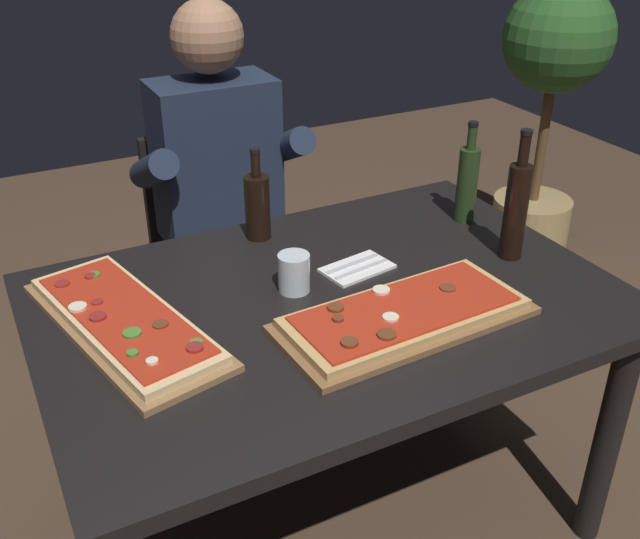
# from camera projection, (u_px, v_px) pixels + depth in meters

# --- Properties ---
(ground_plane) EXTENTS (6.40, 6.40, 0.00)m
(ground_plane) POSITION_uv_depth(u_px,v_px,m) (328.00, 511.00, 2.16)
(ground_plane) COLOR #4C3828
(dining_table) EXTENTS (1.40, 0.96, 0.74)m
(dining_table) POSITION_uv_depth(u_px,v_px,m) (329.00, 328.00, 1.84)
(dining_table) COLOR black
(dining_table) RESTS_ON ground_plane
(pizza_rectangular_front) EXTENTS (0.61, 0.30, 0.05)m
(pizza_rectangular_front) POSITION_uv_depth(u_px,v_px,m) (405.00, 315.00, 1.68)
(pizza_rectangular_front) COLOR brown
(pizza_rectangular_front) RESTS_ON dining_table
(pizza_rectangular_left) EXTENTS (0.36, 0.65, 0.05)m
(pizza_rectangular_left) POSITION_uv_depth(u_px,v_px,m) (124.00, 321.00, 1.66)
(pizza_rectangular_left) COLOR olive
(pizza_rectangular_left) RESTS_ON dining_table
(wine_bottle_dark) EXTENTS (0.06, 0.06, 0.30)m
(wine_bottle_dark) POSITION_uv_depth(u_px,v_px,m) (467.00, 182.00, 2.12)
(wine_bottle_dark) COLOR #233819
(wine_bottle_dark) RESTS_ON dining_table
(oil_bottle_amber) EXTENTS (0.06, 0.06, 0.35)m
(oil_bottle_amber) POSITION_uv_depth(u_px,v_px,m) (516.00, 208.00, 1.91)
(oil_bottle_amber) COLOR black
(oil_bottle_amber) RESTS_ON dining_table
(vinegar_bottle_green) EXTENTS (0.07, 0.07, 0.26)m
(vinegar_bottle_green) POSITION_uv_depth(u_px,v_px,m) (257.00, 205.00, 2.03)
(vinegar_bottle_green) COLOR black
(vinegar_bottle_green) RESTS_ON dining_table
(tumbler_near_camera) EXTENTS (0.08, 0.08, 0.10)m
(tumbler_near_camera) POSITION_uv_depth(u_px,v_px,m) (294.00, 275.00, 1.80)
(tumbler_near_camera) COLOR silver
(tumbler_near_camera) RESTS_ON dining_table
(napkin_cutlery_set) EXTENTS (0.20, 0.14, 0.01)m
(napkin_cutlery_set) POSITION_uv_depth(u_px,v_px,m) (357.00, 268.00, 1.91)
(napkin_cutlery_set) COLOR white
(napkin_cutlery_set) RESTS_ON dining_table
(diner_chair) EXTENTS (0.44, 0.44, 0.87)m
(diner_chair) POSITION_uv_depth(u_px,v_px,m) (216.00, 246.00, 2.59)
(diner_chair) COLOR black
(diner_chair) RESTS_ON ground_plane
(seated_diner) EXTENTS (0.53, 0.41, 1.33)m
(seated_diner) POSITION_uv_depth(u_px,v_px,m) (223.00, 190.00, 2.37)
(seated_diner) COLOR #23232D
(seated_diner) RESTS_ON ground_plane
(potted_plant_corner) EXTENTS (0.46, 0.46, 1.27)m
(potted_plant_corner) POSITION_uv_depth(u_px,v_px,m) (549.00, 98.00, 3.16)
(potted_plant_corner) COLOR tan
(potted_plant_corner) RESTS_ON ground_plane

